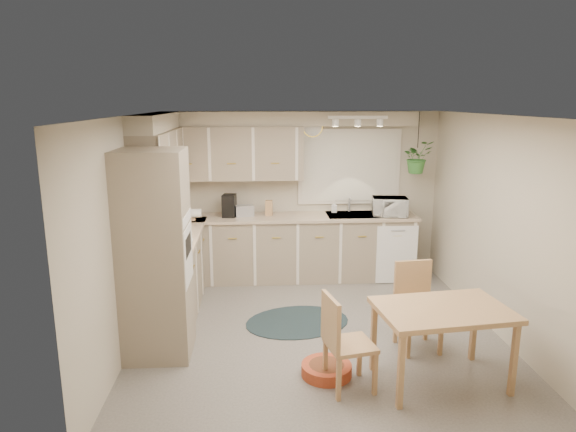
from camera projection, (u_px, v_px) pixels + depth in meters
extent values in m
plane|color=slate|center=(317.00, 332.00, 5.79)|extent=(4.20, 4.20, 0.00)
plane|color=white|center=(320.00, 116.00, 5.26)|extent=(4.20, 4.20, 0.00)
cube|color=#B0A691|center=(301.00, 194.00, 7.57)|extent=(4.00, 0.04, 2.40)
cube|color=#B0A691|center=(355.00, 305.00, 3.48)|extent=(4.00, 0.04, 2.40)
cube|color=#B0A691|center=(130.00, 232.00, 5.41)|extent=(0.04, 4.20, 2.40)
cube|color=#B0A691|center=(499.00, 226.00, 5.65)|extent=(0.04, 4.20, 2.40)
cube|color=gray|center=(175.00, 272.00, 6.44)|extent=(0.60, 1.85, 0.90)
cube|color=gray|center=(289.00, 249.00, 7.43)|extent=(3.60, 0.60, 0.90)
cube|color=tan|center=(174.00, 235.00, 6.34)|extent=(0.64, 1.89, 0.04)
cube|color=tan|center=(289.00, 217.00, 7.32)|extent=(3.64, 0.64, 0.04)
cube|color=gray|center=(155.00, 255.00, 5.09)|extent=(0.65, 0.65, 2.10)
cube|color=silver|center=(188.00, 255.00, 5.11)|extent=(0.02, 0.56, 0.58)
cube|color=gray|center=(161.00, 161.00, 6.25)|extent=(0.35, 2.00, 0.75)
cube|color=gray|center=(232.00, 153.00, 7.20)|extent=(2.00, 0.35, 0.75)
cube|color=#B0A691|center=(156.00, 122.00, 6.14)|extent=(0.30, 2.00, 0.20)
cube|color=#B0A691|center=(289.00, 119.00, 7.17)|extent=(3.60, 0.30, 0.20)
cube|color=silver|center=(167.00, 246.00, 5.77)|extent=(0.52, 0.58, 0.02)
cube|color=silver|center=(163.00, 207.00, 5.67)|extent=(0.40, 0.60, 0.14)
cube|color=white|center=(349.00, 167.00, 7.49)|extent=(1.40, 0.02, 1.00)
cube|color=beige|center=(349.00, 167.00, 7.50)|extent=(1.50, 0.02, 1.10)
cube|color=#A4A6AB|center=(352.00, 218.00, 7.39)|extent=(0.70, 0.48, 0.10)
cube|color=silver|center=(397.00, 255.00, 7.23)|extent=(0.58, 0.02, 0.83)
cube|color=silver|center=(358.00, 117.00, 6.83)|extent=(0.80, 0.04, 0.04)
cylinder|color=#ECCB53|center=(312.00, 127.00, 7.33)|extent=(0.30, 0.03, 0.30)
cube|color=tan|center=(441.00, 345.00, 4.69)|extent=(1.26, 0.92, 0.73)
cube|color=tan|center=(350.00, 342.00, 4.58)|extent=(0.50, 0.50, 0.89)
cube|color=tan|center=(419.00, 308.00, 5.30)|extent=(0.47, 0.47, 0.91)
ellipsoid|color=black|center=(297.00, 322.00, 6.04)|extent=(1.40, 1.17, 0.01)
cylinder|color=#AB3D22|center=(326.00, 370.00, 4.87)|extent=(0.56, 0.56, 0.11)
imported|color=silver|center=(390.00, 205.00, 7.28)|extent=(0.51, 0.33, 0.33)
imported|color=silver|center=(334.00, 210.00, 7.50)|extent=(0.11, 0.19, 0.08)
imported|color=#326E2C|center=(417.00, 161.00, 7.16)|extent=(0.53, 0.56, 0.35)
cube|color=black|center=(229.00, 206.00, 7.24)|extent=(0.21, 0.24, 0.32)
cube|color=#A4A6AB|center=(244.00, 211.00, 7.29)|extent=(0.28, 0.19, 0.16)
cube|color=tan|center=(269.00, 208.00, 7.33)|extent=(0.11, 0.11, 0.22)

